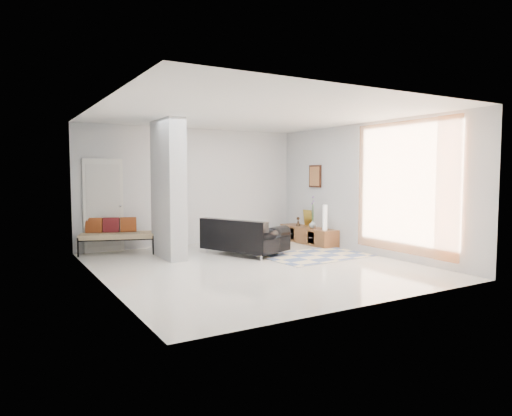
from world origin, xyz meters
TOP-DOWN VIEW (x-y plane):
  - floor at (0.00, 0.00)m, footprint 6.00×6.00m
  - ceiling at (0.00, 0.00)m, footprint 6.00×6.00m
  - wall_back at (0.00, 3.00)m, footprint 6.00×0.00m
  - wall_front at (0.00, -3.00)m, footprint 6.00×0.00m
  - wall_left at (-2.75, 0.00)m, footprint 0.00×6.00m
  - wall_right at (2.75, 0.00)m, footprint 0.00×6.00m
  - partition_column at (-1.10, 1.60)m, footprint 0.35×1.20m
  - hallway_door at (-2.10, 2.96)m, footprint 0.85×0.06m
  - curtain at (2.67, -1.15)m, footprint 0.00×2.55m
  - wall_art at (2.72, 1.70)m, footprint 0.04×0.45m
  - media_console at (2.52, 1.70)m, footprint 0.45×1.83m
  - loveseat at (0.39, 1.17)m, footprint 1.60×1.96m
  - daybed at (-1.92, 2.64)m, footprint 1.66×1.09m
  - area_rug at (1.60, 0.20)m, footprint 2.25×1.57m
  - cylinder_lamp at (2.50, 1.03)m, footprint 0.11×0.11m
  - bronze_figurine at (2.47, 2.06)m, footprint 0.13×0.13m
  - vase at (2.47, 1.45)m, footprint 0.19×0.19m

SIDE VIEW (x-z plane):
  - floor at x=0.00m, z-range 0.00..0.00m
  - area_rug at x=1.60m, z-range 0.00..0.01m
  - media_console at x=2.52m, z-range -0.20..0.60m
  - loveseat at x=0.39m, z-range -0.03..0.73m
  - daybed at x=-1.92m, z-range 0.04..0.81m
  - vase at x=2.47m, z-range 0.40..0.59m
  - bronze_figurine at x=2.47m, z-range 0.40..0.62m
  - cylinder_lamp at x=2.50m, z-range 0.40..0.99m
  - hallway_door at x=-2.10m, z-range 0.00..2.04m
  - partition_column at x=-1.10m, z-range 0.00..2.80m
  - wall_back at x=0.00m, z-range -1.60..4.40m
  - wall_front at x=0.00m, z-range -1.60..4.40m
  - wall_left at x=-2.75m, z-range -1.60..4.40m
  - wall_right at x=2.75m, z-range -1.60..4.40m
  - curtain at x=2.67m, z-range 0.17..2.72m
  - wall_art at x=2.72m, z-range 1.38..1.92m
  - ceiling at x=0.00m, z-range 2.80..2.80m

